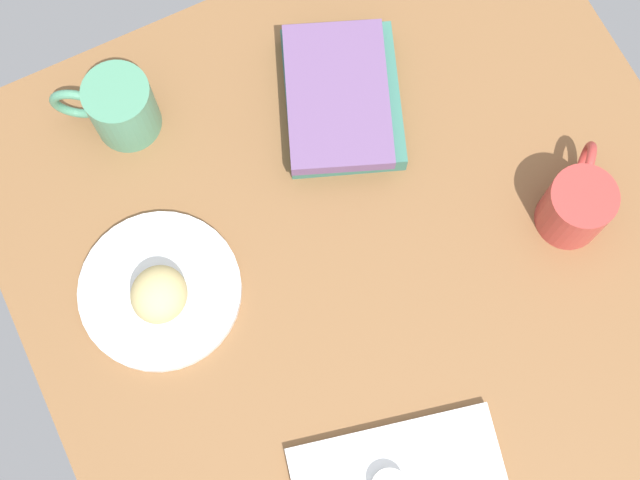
% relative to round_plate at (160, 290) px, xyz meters
% --- Properties ---
extents(dining_table, '(1.10, 0.90, 0.04)m').
position_rel_round_plate_xyz_m(dining_table, '(0.19, 0.26, -0.03)').
color(dining_table, brown).
rests_on(dining_table, ground).
extents(round_plate, '(0.21, 0.21, 0.01)m').
position_rel_round_plate_xyz_m(round_plate, '(0.00, 0.00, 0.00)').
color(round_plate, white).
rests_on(round_plate, dining_table).
extents(scone_pastry, '(0.10, 0.10, 0.06)m').
position_rel_round_plate_xyz_m(scone_pastry, '(0.02, -0.00, 0.04)').
color(scone_pastry, tan).
rests_on(scone_pastry, round_plate).
extents(book_stack, '(0.25, 0.22, 0.05)m').
position_rel_round_plate_xyz_m(book_stack, '(-0.13, 0.32, 0.02)').
color(book_stack, '#387260').
rests_on(book_stack, dining_table).
extents(coffee_mug, '(0.10, 0.13, 0.10)m').
position_rel_round_plate_xyz_m(coffee_mug, '(-0.24, 0.05, 0.04)').
color(coffee_mug, '#4C8C6B').
rests_on(coffee_mug, dining_table).
extents(second_mug, '(0.12, 0.11, 0.09)m').
position_rel_round_plate_xyz_m(second_mug, '(0.14, 0.52, 0.04)').
color(second_mug, '#B23833').
rests_on(second_mug, dining_table).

